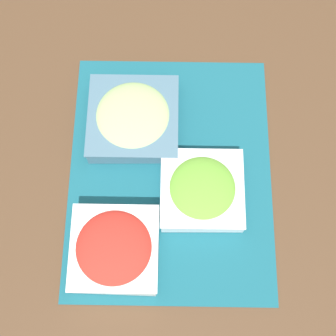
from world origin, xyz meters
TOP-DOWN VIEW (x-y plane):
  - ground_plane at (0.00, 0.00)m, footprint 3.00×3.00m
  - placemat at (0.00, 0.00)m, footprint 0.56×0.44m
  - lettuce_bowl at (0.05, 0.07)m, footprint 0.17×0.17m
  - tomato_bowl at (0.17, -0.11)m, footprint 0.17×0.17m
  - cucumber_bowl at (-0.12, -0.08)m, footprint 0.20×0.20m

SIDE VIEW (x-z plane):
  - ground_plane at x=0.00m, z-range 0.00..0.00m
  - placemat at x=0.00m, z-range 0.00..0.00m
  - lettuce_bowl at x=0.05m, z-range 0.00..0.06m
  - cucumber_bowl at x=-0.12m, z-range 0.00..0.06m
  - tomato_bowl at x=0.17m, z-range 0.00..0.08m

